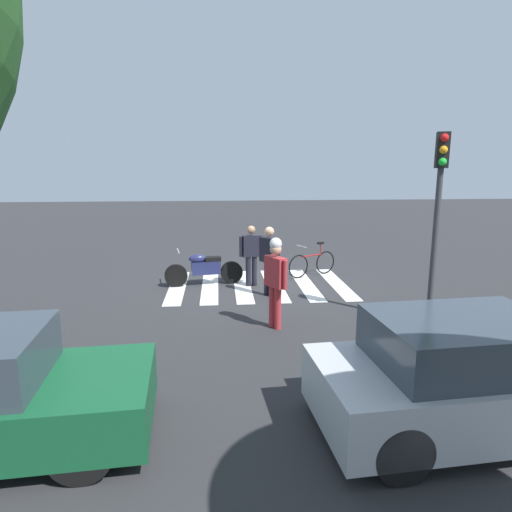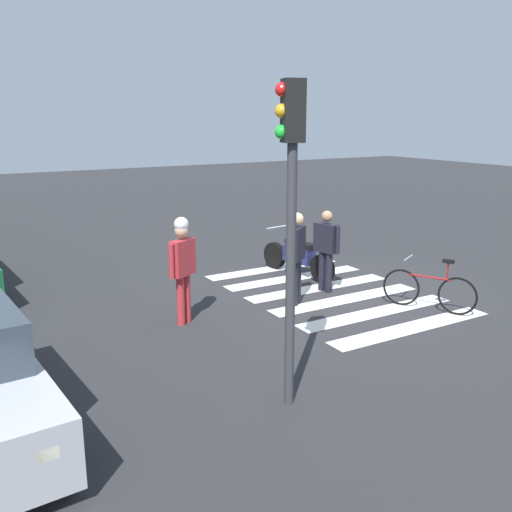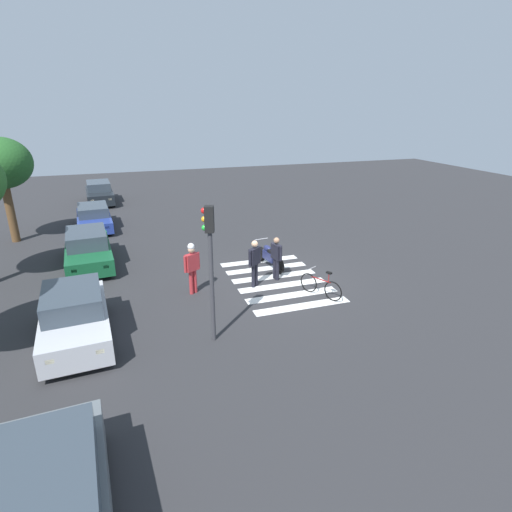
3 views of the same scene
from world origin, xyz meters
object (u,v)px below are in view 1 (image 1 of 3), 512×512
at_px(officer_on_foot, 251,252).
at_px(pedestrian_bystander, 275,276).
at_px(police_motorcycle, 204,269).
at_px(leaning_bicycle, 312,263).
at_px(officer_by_motorcycle, 269,256).
at_px(traffic_light_pole, 439,197).
at_px(car_silver_sedan, 472,377).

height_order(officer_on_foot, pedestrian_bystander, pedestrian_bystander).
relative_size(police_motorcycle, leaning_bicycle, 1.38).
relative_size(police_motorcycle, pedestrian_bystander, 1.15).
height_order(leaning_bicycle, officer_by_motorcycle, officer_by_motorcycle).
xyz_separation_m(police_motorcycle, officer_on_foot, (-1.30, 0.21, 0.51)).
bearing_deg(traffic_light_pole, car_silver_sedan, 70.86).
bearing_deg(officer_by_motorcycle, leaning_bicycle, -128.45).
bearing_deg(officer_on_foot, leaning_bicycle, -153.77).
bearing_deg(car_silver_sedan, traffic_light_pole, -109.14).
bearing_deg(leaning_bicycle, car_silver_sedan, 92.33).
distance_m(police_motorcycle, leaning_bicycle, 3.32).
bearing_deg(officer_by_motorcycle, officer_on_foot, -68.91).
bearing_deg(traffic_light_pole, police_motorcycle, -35.82).
height_order(leaning_bicycle, traffic_light_pole, traffic_light_pole).
xyz_separation_m(officer_by_motorcycle, traffic_light_pole, (-3.17, 2.30, 1.63)).
relative_size(leaning_bicycle, officer_by_motorcycle, 0.88).
height_order(officer_by_motorcycle, pedestrian_bystander, pedestrian_bystander).
bearing_deg(pedestrian_bystander, police_motorcycle, -65.99).
xyz_separation_m(police_motorcycle, leaning_bicycle, (-3.23, -0.75, -0.06)).
height_order(police_motorcycle, officer_by_motorcycle, officer_by_motorcycle).
bearing_deg(officer_on_foot, officer_by_motorcycle, 111.09).
relative_size(officer_by_motorcycle, traffic_light_pole, 0.45).
xyz_separation_m(officer_on_foot, officer_by_motorcycle, (-0.38, 1.00, 0.07)).
xyz_separation_m(officer_by_motorcycle, pedestrian_bystander, (0.14, 2.28, 0.07)).
bearing_deg(police_motorcycle, officer_by_motorcycle, 144.55).
bearing_deg(police_motorcycle, car_silver_sedan, 116.18).
bearing_deg(officer_on_foot, car_silver_sedan, 107.78).
bearing_deg(traffic_light_pole, officer_on_foot, -42.89).
relative_size(officer_by_motorcycle, pedestrian_bystander, 0.95).
bearing_deg(leaning_bicycle, pedestrian_bystander, 68.32).
relative_size(police_motorcycle, officer_by_motorcycle, 1.22).
xyz_separation_m(car_silver_sedan, traffic_light_pole, (-1.30, -3.73, 1.97)).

